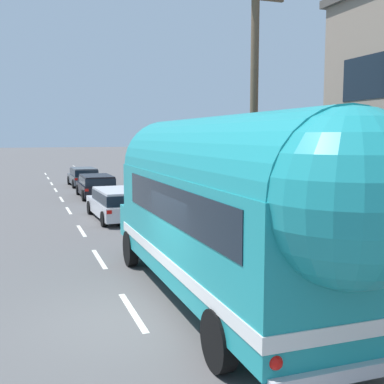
{
  "coord_description": "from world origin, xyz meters",
  "views": [
    {
      "loc": [
        -2.08,
        -9.24,
        3.71
      ],
      "look_at": [
        1.91,
        2.08,
        2.3
      ],
      "focal_mm": 45.09,
      "sensor_mm": 36.0,
      "label": 1
    }
  ],
  "objects": [
    {
      "name": "painted_bus",
      "position": [
        1.91,
        -0.19,
        2.3
      ],
      "size": [
        2.62,
        11.14,
        4.12
      ],
      "color": "teal",
      "rests_on": "ground"
    },
    {
      "name": "car_third",
      "position": [
        2.11,
        26.66,
        0.79
      ],
      "size": [
        1.98,
        4.29,
        1.37
      ],
      "color": "#474C51",
      "rests_on": "ground"
    },
    {
      "name": "car_second",
      "position": [
        2.05,
        19.76,
        0.79
      ],
      "size": [
        2.01,
        4.56,
        1.37
      ],
      "color": "black",
      "rests_on": "ground"
    },
    {
      "name": "ground_plane",
      "position": [
        0.0,
        0.0,
        0.0
      ],
      "size": [
        300.0,
        300.0,
        0.0
      ],
      "primitive_type": "plane",
      "color": "#565454"
    },
    {
      "name": "utility_pole",
      "position": [
        4.49,
        3.84,
        4.42
      ],
      "size": [
        1.8,
        0.24,
        8.5
      ],
      "color": "brown",
      "rests_on": "ground"
    },
    {
      "name": "lane_markings",
      "position": [
        2.69,
        12.16,
        0.0
      ],
      "size": [
        3.95,
        80.0,
        0.01
      ],
      "color": "silver",
      "rests_on": "ground"
    },
    {
      "name": "car_lead",
      "position": [
        1.81,
        11.77,
        0.79
      ],
      "size": [
        2.11,
        4.89,
        1.37
      ],
      "color": "silver",
      "rests_on": "ground"
    }
  ]
}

